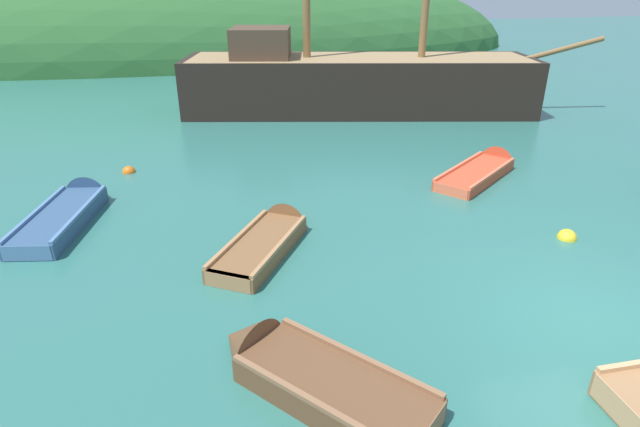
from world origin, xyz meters
TOP-DOWN VIEW (x-y plane):
  - ground_plane at (0.00, 0.00)m, footprint 120.00×120.00m
  - shore_hill at (-7.08, 35.07)m, footprint 52.91×20.86m
  - sailing_ship at (0.48, 14.20)m, footprint 16.27×6.56m
  - rowboat_outer_left at (-4.63, 3.72)m, footprint 2.59×3.26m
  - rowboat_far at (-4.82, -0.35)m, footprint 2.85×3.16m
  - rowboat_portside at (1.81, 6.36)m, footprint 3.58×3.03m
  - rowboat_center at (-8.84, 6.11)m, footprint 1.76×3.83m
  - buoy_orange at (-7.83, 8.83)m, footprint 0.36×0.36m
  - buoy_yellow at (1.41, 2.41)m, footprint 0.40×0.40m

SIDE VIEW (x-z plane):
  - ground_plane at x=0.00m, z-range 0.00..0.00m
  - shore_hill at x=-7.08m, z-range -6.51..6.51m
  - buoy_orange at x=-7.83m, z-range -0.18..0.18m
  - buoy_yellow at x=1.41m, z-range -0.20..0.20m
  - rowboat_portside at x=1.81m, z-range -0.41..0.56m
  - rowboat_outer_left at x=-4.63m, z-range -0.38..0.56m
  - rowboat_center at x=-8.84m, z-range -0.38..0.61m
  - rowboat_far at x=-4.82m, z-range -0.38..0.64m
  - sailing_ship at x=0.48m, z-range -4.91..6.59m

